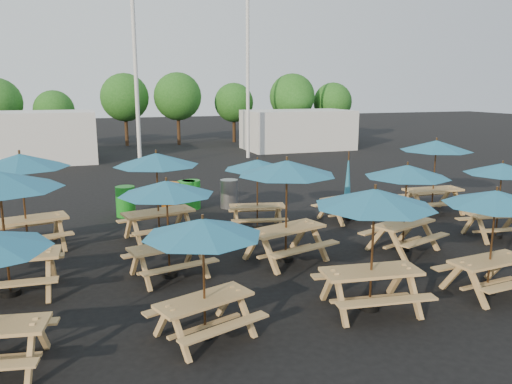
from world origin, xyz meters
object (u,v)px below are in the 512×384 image
object	(u,v)px
waste_bin_3	(192,194)
waste_bin_4	(229,194)
picnic_unit_14	(436,149)
picnic_unit_11	(347,192)
picnic_unit_4	(167,193)
picnic_unit_8	(257,168)
waste_bin_0	(126,201)
picnic_unit_5	(156,164)
picnic_unit_6	(375,204)
waste_bin_1	(187,195)
picnic_unit_10	(407,176)
waste_bin_2	(171,197)
picnic_unit_2	(20,166)
picnic_unit_7	(287,173)
picnic_unit_9	(496,203)
picnic_unit_3	(203,234)
picnic_unit_13	(502,173)

from	to	relation	value
waste_bin_3	waste_bin_4	xyz separation A→B (m)	(1.25, -0.31, 0.00)
picnic_unit_14	picnic_unit_11	bearing A→B (deg)	-179.78
picnic_unit_4	waste_bin_4	distance (m)	6.68
picnic_unit_14	waste_bin_3	distance (m)	8.25
picnic_unit_8	waste_bin_0	xyz separation A→B (m)	(-3.56, 2.71, -1.31)
picnic_unit_5	picnic_unit_6	world-z (taller)	picnic_unit_5
picnic_unit_8	waste_bin_1	bearing A→B (deg)	129.19
picnic_unit_4	waste_bin_0	world-z (taller)	picnic_unit_4
picnic_unit_10	waste_bin_2	distance (m)	7.91
picnic_unit_8	waste_bin_4	distance (m)	3.05
picnic_unit_5	picnic_unit_11	world-z (taller)	picnic_unit_5
picnic_unit_6	waste_bin_4	world-z (taller)	picnic_unit_6
picnic_unit_2	waste_bin_4	world-z (taller)	picnic_unit_2
picnic_unit_4	picnic_unit_7	size ratio (longest dim) A/B	0.85
waste_bin_4	picnic_unit_11	bearing A→B (deg)	-41.87
picnic_unit_11	waste_bin_4	size ratio (longest dim) A/B	2.21
picnic_unit_7	picnic_unit_9	bearing A→B (deg)	-61.88
picnic_unit_7	picnic_unit_3	bearing A→B (deg)	-148.38
picnic_unit_13	picnic_unit_14	distance (m)	2.95
picnic_unit_2	picnic_unit_6	distance (m)	8.70
picnic_unit_4	picnic_unit_10	size ratio (longest dim) A/B	0.92
picnic_unit_5	picnic_unit_4	bearing A→B (deg)	-106.57
picnic_unit_9	picnic_unit_13	distance (m)	4.28
waste_bin_0	waste_bin_4	bearing A→B (deg)	0.82
waste_bin_1	picnic_unit_6	bearing A→B (deg)	-79.24
picnic_unit_7	picnic_unit_14	bearing A→B (deg)	6.55
picnic_unit_4	waste_bin_2	size ratio (longest dim) A/B	2.52
picnic_unit_9	picnic_unit_7	bearing A→B (deg)	129.13
picnic_unit_8	waste_bin_2	xyz separation A→B (m)	(-2.08, 2.85, -1.31)
picnic_unit_8	picnic_unit_5	bearing A→B (deg)	-163.94
picnic_unit_11	picnic_unit_13	bearing A→B (deg)	-60.27
picnic_unit_5	waste_bin_4	bearing A→B (deg)	33.37
picnic_unit_5	picnic_unit_11	bearing A→B (deg)	-10.76
picnic_unit_14	picnic_unit_4	bearing A→B (deg)	-159.58
picnic_unit_9	waste_bin_1	size ratio (longest dim) A/B	2.26
waste_bin_2	picnic_unit_10	bearing A→B (deg)	-50.72
picnic_unit_6	picnic_unit_10	xyz separation A→B (m)	(2.66, 2.75, -0.09)
picnic_unit_4	picnic_unit_10	distance (m)	5.94
picnic_unit_3	picnic_unit_6	bearing A→B (deg)	-18.61
picnic_unit_4	picnic_unit_10	bearing A→B (deg)	-14.65
picnic_unit_4	picnic_unit_14	xyz separation A→B (m)	(9.21, 2.89, 0.23)
picnic_unit_2	waste_bin_1	size ratio (longest dim) A/B	2.90
picnic_unit_7	picnic_unit_14	xyz separation A→B (m)	(6.38, 2.75, -0.02)
picnic_unit_9	picnic_unit_14	world-z (taller)	picnic_unit_14
picnic_unit_14	waste_bin_2	world-z (taller)	picnic_unit_14
waste_bin_1	waste_bin_2	size ratio (longest dim) A/B	1.00
waste_bin_1	picnic_unit_2	bearing A→B (deg)	-147.35
picnic_unit_13	waste_bin_2	xyz separation A→B (m)	(-8.03, 5.92, -1.34)
picnic_unit_4	picnic_unit_5	world-z (taller)	picnic_unit_5
picnic_unit_13	waste_bin_2	distance (m)	10.07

